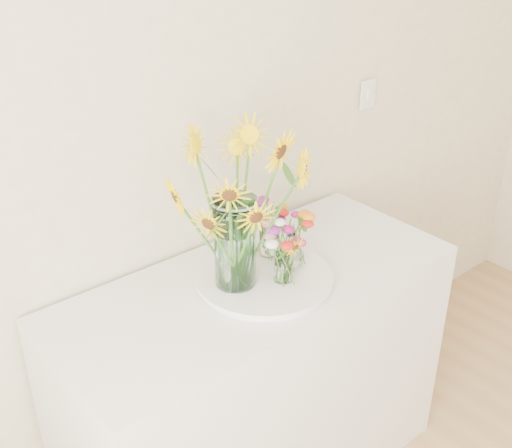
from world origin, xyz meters
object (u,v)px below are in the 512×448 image
at_px(small_vase_a, 284,267).
at_px(small_vase_b, 292,250).
at_px(tray, 264,280).
at_px(mason_jar, 235,243).
at_px(counter, 257,383).
at_px(small_vase_c, 269,241).

relative_size(small_vase_a, small_vase_b, 0.84).
relative_size(tray, mason_jar, 1.40).
xyz_separation_m(counter, mason_jar, (-0.09, -0.00, 0.63)).
height_order(small_vase_a, small_vase_b, small_vase_b).
height_order(counter, tray, tray).
bearing_deg(small_vase_a, counter, 112.12).
xyz_separation_m(counter, tray, (0.01, -0.03, 0.46)).
bearing_deg(mason_jar, tray, -15.40).
relative_size(small_vase_b, small_vase_c, 1.08).
distance_m(tray, small_vase_a, 0.09).
relative_size(counter, small_vase_a, 13.50).
relative_size(tray, small_vase_c, 3.75).
bearing_deg(small_vase_c, small_vase_a, -115.03).
bearing_deg(counter, tray, -78.15).
relative_size(tray, small_vase_a, 4.13).
xyz_separation_m(counter, small_vase_a, (0.04, -0.09, 0.53)).
bearing_deg(counter, small_vase_c, 31.02).
height_order(mason_jar, small_vase_b, mason_jar).
bearing_deg(small_vase_c, mason_jar, -161.18).
relative_size(counter, small_vase_c, 12.25).
bearing_deg(counter, small_vase_b, -16.41).
relative_size(counter, tray, 3.27).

